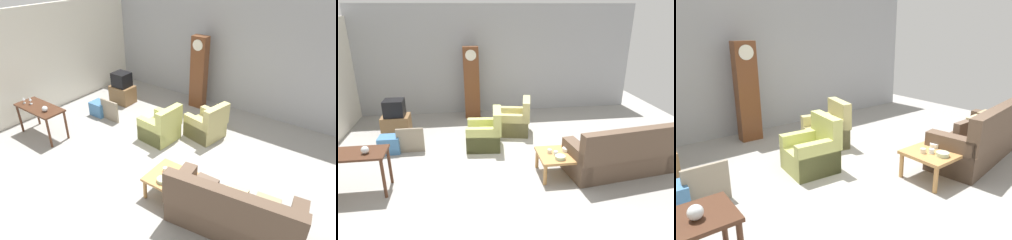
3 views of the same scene
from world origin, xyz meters
The scene contains 21 objects.
ground_plane centered at (0.00, 0.00, 0.00)m, with size 10.40×10.40×0.00m, color #999691.
garage_door_wall centered at (0.00, 3.60, 1.60)m, with size 8.40×0.16×3.20m, color #9EA0A5.
pegboard_wall_left centered at (-4.20, 0.40, 1.44)m, with size 0.12×6.40×2.88m, color silver.
couch_floral centered at (1.97, -0.60, 0.36)m, with size 2.20×1.16×1.04m.
armchair_olive_near centered at (-0.59, 0.91, 0.31)m, with size 0.86×0.83×0.92m.
armchair_olive_far centered at (0.25, 1.66, 0.31)m, with size 0.93×0.91×0.92m.
coffee_table_wood centered at (0.80, -0.53, 0.39)m, with size 0.96×0.76×0.45m.
console_table_dark centered at (-3.07, -0.62, 0.67)m, with size 1.30×0.56×0.78m.
grandfather_clock centered at (-0.82, 3.03, 1.04)m, with size 0.44×0.30×2.08m.
tv_stand_cabinet centered at (-2.80, 1.92, 0.26)m, with size 0.68×0.52×0.53m, color brown.
tv_crt centered at (-2.80, 1.92, 0.74)m, with size 0.48×0.44×0.42m, color black.
framed_picture_leaning centered at (-2.29, 0.88, 0.29)m, with size 0.60×0.05×0.58m, color gray.
storage_box_blue centered at (-2.76, 0.93, 0.19)m, with size 0.46×0.38×0.39m, color teal.
glass_dome_cloche centered at (-2.74, -0.68, 0.85)m, with size 0.13×0.13×0.13m, color silver.
cup_white_porcelain centered at (1.02, -0.66, 0.50)m, with size 0.08×0.08×0.09m, color white.
cup_blue_rimmed centered at (0.65, -0.56, 0.49)m, with size 0.08×0.08×0.07m, color silver.
cup_cream_tall centered at (0.55, -0.47, 0.49)m, with size 0.09×0.09×0.07m, color beige.
bowl_white_stacked centered at (0.90, -0.43, 0.48)m, with size 0.15×0.15×0.07m, color white.
bowl_shallow_green centered at (0.69, -0.73, 0.48)m, with size 0.20×0.20×0.06m, color #B2C69E.
wine_glass_tall centered at (-3.53, -0.72, 0.89)m, with size 0.07×0.07×0.17m.
wine_glass_mid centered at (-3.35, -0.65, 0.91)m, with size 0.07×0.07×0.19m.
Camera 1 is at (3.11, -3.92, 3.93)m, focal length 31.41 mm.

